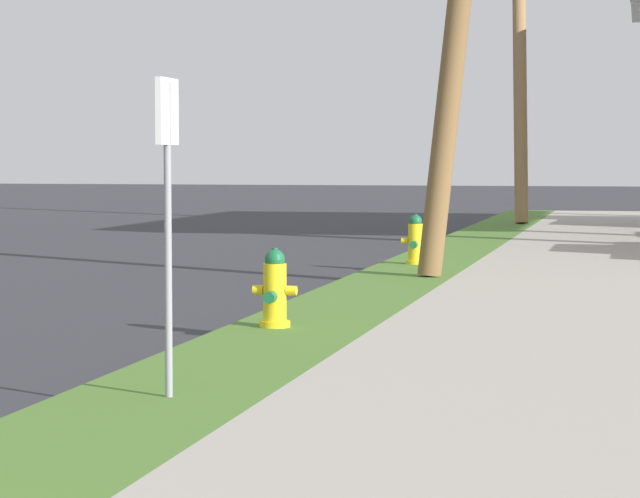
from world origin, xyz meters
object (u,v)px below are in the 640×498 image
fire_hydrant_third (415,242)px  street_sign_post (167,170)px  fire_hydrant_second (275,293)px  utility_pole_background (519,14)px

fire_hydrant_third → street_sign_post: bearing=-89.1°
fire_hydrant_second → fire_hydrant_third: bearing=89.4°
utility_pole_background → fire_hydrant_second: bearing=-91.2°
fire_hydrant_second → fire_hydrant_third: same height
utility_pole_background → street_sign_post: utility_pole_background is taller
fire_hydrant_second → utility_pole_background: (0.45, 21.69, 4.69)m
street_sign_post → fire_hydrant_third: bearing=90.9°
fire_hydrant_third → utility_pole_background: bearing=88.5°
fire_hydrant_third → street_sign_post: (0.20, -11.91, 1.19)m
fire_hydrant_second → utility_pole_background: utility_pole_background is taller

